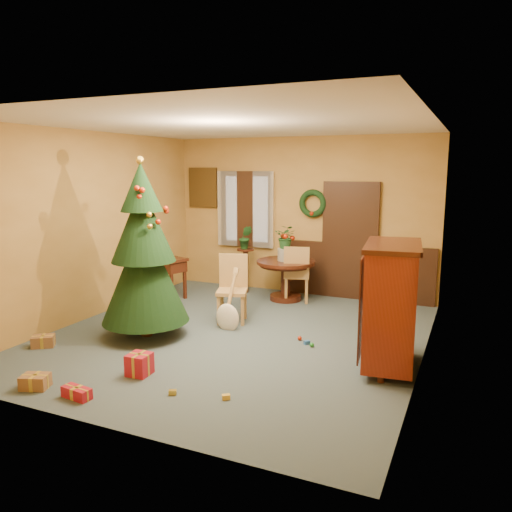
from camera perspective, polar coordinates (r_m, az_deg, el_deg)
The scene contains 21 objects.
room_envelope at distance 9.26m, azimuth 6.21°, elevation 2.40°, with size 5.50×5.50×5.50m.
dining_table at distance 8.89m, azimuth 3.43°, elevation -1.89°, with size 1.04×1.04×0.72m.
urn at distance 8.82m, azimuth 3.45°, elevation 0.17°, with size 0.30×0.30×0.22m, color slate.
centerpiece_plant at distance 8.78m, azimuth 3.47°, elevation 2.21°, with size 0.37×0.32×0.41m, color #1E4C23.
chair_near at distance 7.68m, azimuth -2.69°, elevation -3.41°, with size 0.57×0.57×1.03m.
chair_far at distance 8.73m, azimuth 4.67°, elevation -1.86°, with size 0.55×0.55×1.01m.
guitar at distance 7.29m, azimuth -3.29°, elevation -5.11°, with size 0.37×0.17×0.87m, color beige, non-canonical shape.
plant_stand at distance 9.42m, azimuth -1.19°, elevation -1.07°, with size 0.32×0.32×0.84m.
stand_plant at distance 9.33m, azimuth -1.20°, elevation 2.15°, with size 0.24×0.19×0.44m, color #19471E.
christmas_tree at distance 7.01m, azimuth -12.72°, elevation 0.32°, with size 1.21×1.21×2.49m.
writing_desk at distance 9.23m, azimuth -10.27°, elevation -1.23°, with size 0.92×0.66×0.74m.
sideboard at distance 6.03m, azimuth 15.15°, elevation -5.12°, with size 0.75×1.23×1.49m.
gift_a at distance 6.01m, azimuth -23.92°, elevation -12.98°, with size 0.33×0.29×0.15m.
gift_b at distance 5.98m, azimuth -13.18°, elevation -11.96°, with size 0.26×0.26×0.25m.
gift_c at distance 7.26m, azimuth -23.14°, elevation -8.94°, with size 0.34×0.32×0.15m.
gift_d at distance 5.63m, azimuth -19.81°, elevation -14.49°, with size 0.34×0.17×0.12m.
toy_a at distance 6.83m, azimuth 5.82°, elevation -9.80°, with size 0.08×0.05×0.05m, color #235498.
toy_b at distance 6.73m, azimuth 6.40°, elevation -10.06°, with size 0.06×0.06×0.06m, color #248429.
toy_c at distance 5.31m, azimuth -3.43°, elevation -15.78°, with size 0.08×0.05×0.05m, color gold.
toy_d at distance 6.96m, azimuth 5.02°, elevation -9.35°, with size 0.06×0.06×0.06m, color #AE250B.
toy_e at distance 5.47m, azimuth -9.51°, elevation -15.12°, with size 0.08×0.05×0.05m, color gold.
Camera 1 is at (3.00, -6.04, 2.34)m, focal length 35.00 mm.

